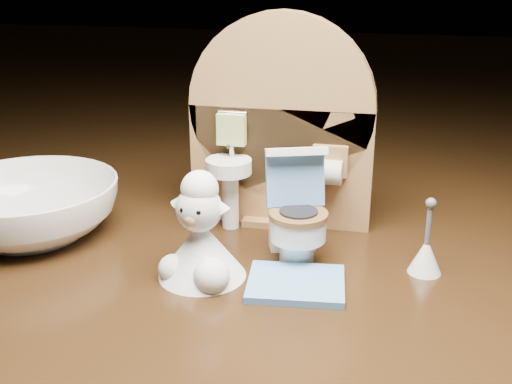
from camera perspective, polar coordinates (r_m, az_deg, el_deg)
backdrop_panel at (r=0.45m, az=2.13°, el=5.11°), size 0.13×0.05×0.15m
toy_toilet at (r=0.41m, az=3.56°, el=-2.31°), size 0.04×0.05×0.07m
bath_mat at (r=0.38m, az=3.57°, el=-8.13°), size 0.06×0.05×0.00m
toilet_brush at (r=0.41m, az=14.86°, el=-5.29°), size 0.02×0.02×0.05m
plush_lamb at (r=0.39m, az=-4.95°, el=-4.36°), size 0.05×0.05×0.07m
ceramic_bowl at (r=0.47m, az=-19.52°, el=-1.40°), size 0.14×0.14×0.04m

